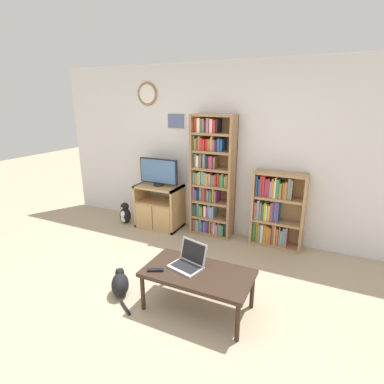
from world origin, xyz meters
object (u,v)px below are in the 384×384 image
Objects in this scene: bookshelf_short at (275,210)px; penguin_figurine at (125,214)px; bookshelf_tall at (211,178)px; television at (159,172)px; laptop at (189,261)px; cat at (120,284)px; tv_stand at (159,206)px; remote_near_laptop at (155,270)px; coffee_table at (198,275)px.

bookshelf_short reaches higher than penguin_figurine.
television is at bearing -172.10° from bookshelf_tall.
bookshelf_short is 2.88× the size of laptop.
penguin_figurine is at bearing 89.97° from cat.
tv_stand is at bearing 145.33° from laptop.
bookshelf_short reaches higher than laptop.
cat is at bearing -71.81° from tv_stand.
television is at bearing 3.69° from remote_near_laptop.
remote_near_laptop is at bearing -124.15° from laptop.
tv_stand reaches higher than penguin_figurine.
bookshelf_short is (1.85, 0.14, -0.41)m from television.
tv_stand is at bearing -136.38° from television.
remote_near_laptop reaches higher than coffee_table.
coffee_table is at bearing -26.13° from cat.
television is 2.11m from laptop.
bookshelf_short reaches higher than coffee_table.
laptop is 2.44m from penguin_figurine.
bookshelf_tall is 1.70× the size of bookshelf_short.
tv_stand is 2.10m from remote_near_laptop.
bookshelf_tall is 5.03× the size of penguin_figurine.
penguin_figurine is (-0.62, -0.14, -0.78)m from television.
tv_stand is at bearing 12.24° from penguin_figurine.
television is 2.25m from coffee_table.
coffee_table is at bearing -48.69° from television.
remote_near_laptop is at bearing -59.44° from tv_stand.
laptop reaches higher than cat.
laptop is at bearing -20.76° from cat.
tv_stand is at bearing 131.63° from coffee_table.
coffee_table is 2.56m from penguin_figurine.
coffee_table is 2.32× the size of cat.
remote_near_laptop is (0.19, -1.93, -0.47)m from bookshelf_tall.
television is at bearing 71.80° from cat.
cat is at bearing -123.36° from bookshelf_short.
bookshelf_tall is 1.82m from laptop.
coffee_table is 0.43m from remote_near_laptop.
remote_near_laptop is 2.38m from penguin_figurine.
television is 1.90m from bookshelf_short.
bookshelf_short is (0.99, 0.02, -0.37)m from bookshelf_tall.
bookshelf_short is at bearing 77.12° from coffee_table.
tv_stand reaches higher than remote_near_laptop.
television is (0.01, 0.01, 0.58)m from tv_stand.
bookshelf_short is 2.97× the size of penguin_figurine.
bookshelf_tall is at bearing 108.20° from coffee_table.
laptop is 1.03× the size of penguin_figurine.
remote_near_laptop is 0.44× the size of penguin_figurine.
bookshelf_short is at bearing 20.58° from cat.
coffee_table is 0.91m from cat.
coffee_table is (0.58, -1.76, -0.52)m from bookshelf_tall.
bookshelf_tall is 4.89× the size of laptop.
bookshelf_short reaches higher than cat.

